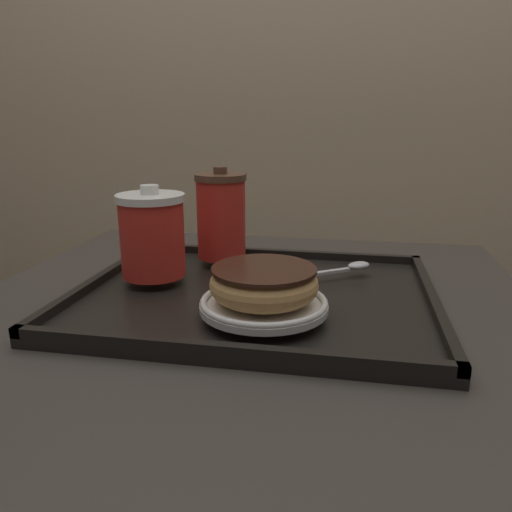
{
  "coord_description": "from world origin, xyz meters",
  "views": [
    {
      "loc": [
        0.13,
        -0.6,
        0.99
      ],
      "look_at": [
        0.01,
        0.03,
        0.81
      ],
      "focal_mm": 35.0,
      "sensor_mm": 36.0,
      "label": 1
    }
  ],
  "objects_px": {
    "coffee_cup_front": "(152,235)",
    "coffee_cup_rear": "(221,216)",
    "spoon": "(347,268)",
    "donut_chocolate_glazed": "(264,283)"
  },
  "relations": [
    {
      "from": "coffee_cup_rear",
      "to": "spoon",
      "type": "height_order",
      "value": "coffee_cup_rear"
    },
    {
      "from": "coffee_cup_rear",
      "to": "donut_chocolate_glazed",
      "type": "xyz_separation_m",
      "value": [
        0.1,
        -0.21,
        -0.03
      ]
    },
    {
      "from": "coffee_cup_rear",
      "to": "donut_chocolate_glazed",
      "type": "distance_m",
      "value": 0.24
    },
    {
      "from": "coffee_cup_front",
      "to": "spoon",
      "type": "relative_size",
      "value": 1.02
    },
    {
      "from": "coffee_cup_front",
      "to": "coffee_cup_rear",
      "type": "xyz_separation_m",
      "value": [
        0.07,
        0.11,
        0.01
      ]
    },
    {
      "from": "coffee_cup_front",
      "to": "spoon",
      "type": "distance_m",
      "value": 0.28
    },
    {
      "from": "coffee_cup_front",
      "to": "coffee_cup_rear",
      "type": "distance_m",
      "value": 0.13
    },
    {
      "from": "coffee_cup_front",
      "to": "spoon",
      "type": "height_order",
      "value": "coffee_cup_front"
    },
    {
      "from": "coffee_cup_rear",
      "to": "donut_chocolate_glazed",
      "type": "bearing_deg",
      "value": -63.48
    },
    {
      "from": "coffee_cup_rear",
      "to": "spoon",
      "type": "distance_m",
      "value": 0.21
    }
  ]
}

